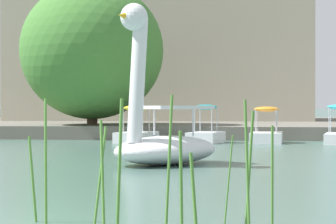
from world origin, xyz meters
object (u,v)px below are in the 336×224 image
at_px(pedal_boat_yellow, 136,132).
at_px(pedal_boat_orange, 266,132).
at_px(tree_willow_overhanging, 92,51).
at_px(swan_boat, 162,135).
at_px(pedal_boat_teal, 206,133).

relative_size(pedal_boat_yellow, pedal_boat_orange, 0.98).
bearing_deg(pedal_boat_orange, tree_willow_overhanging, 151.56).
relative_size(swan_boat, pedal_boat_orange, 1.74).
height_order(swan_boat, tree_willow_overhanging, tree_willow_overhanging).
bearing_deg(pedal_boat_yellow, swan_boat, -77.78).
distance_m(swan_boat, pedal_boat_orange, 10.17).
bearing_deg(pedal_boat_teal, pedal_boat_yellow, 179.65).
bearing_deg(pedal_boat_teal, tree_willow_overhanging, 140.85).
bearing_deg(tree_willow_overhanging, pedal_boat_teal, -39.15).
distance_m(pedal_boat_teal, tree_willow_overhanging, 7.52).
height_order(pedal_boat_orange, tree_willow_overhanging, tree_willow_overhanging).
distance_m(pedal_boat_yellow, pedal_boat_teal, 2.59).
distance_m(pedal_boat_yellow, tree_willow_overhanging, 6.02).
height_order(pedal_boat_yellow, tree_willow_overhanging, tree_willow_overhanging).
bearing_deg(pedal_boat_yellow, tree_willow_overhanging, 121.69).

